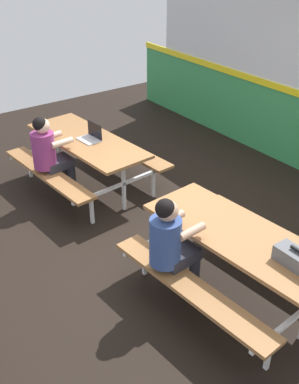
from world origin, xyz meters
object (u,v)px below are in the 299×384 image
(picnic_table_right, at_px, (238,247))
(student_further, at_px, (171,242))
(toolbox_grey, at_px, (297,259))
(laptop_silver, at_px, (91,136))
(student_nearer, at_px, (49,152))
(picnic_table_left, at_px, (87,150))

(picnic_table_right, relative_size, student_further, 1.69)
(student_further, height_order, toolbox_grey, student_further)
(student_further, relative_size, laptop_silver, 3.58)
(toolbox_grey, bearing_deg, laptop_silver, -178.15)
(student_further, xyz_separation_m, laptop_silver, (-2.45, 0.53, 0.08))
(picnic_table_right, bearing_deg, student_further, -117.82)
(laptop_silver, bearing_deg, toolbox_grey, 1.85)
(student_nearer, height_order, student_further, same)
(picnic_table_right, height_order, toolbox_grey, toolbox_grey)
(picnic_table_left, xyz_separation_m, picnic_table_right, (2.81, 0.10, 0.00))
(student_further, bearing_deg, laptop_silver, 167.88)
(picnic_table_right, bearing_deg, picnic_table_left, -177.96)
(picnic_table_right, distance_m, toolbox_grey, 0.67)
(student_nearer, height_order, laptop_silver, student_nearer)
(toolbox_grey, bearing_deg, picnic_table_right, -175.35)
(laptop_silver, bearing_deg, student_nearer, -94.35)
(student_further, bearing_deg, toolbox_grey, 34.18)
(student_further, distance_m, toolbox_grey, 1.13)
(picnic_table_left, xyz_separation_m, toolbox_grey, (3.43, 0.15, 0.23))
(student_nearer, bearing_deg, student_further, 1.71)
(student_nearer, bearing_deg, toolbox_grey, 11.69)
(picnic_table_right, height_order, laptop_silver, laptop_silver)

